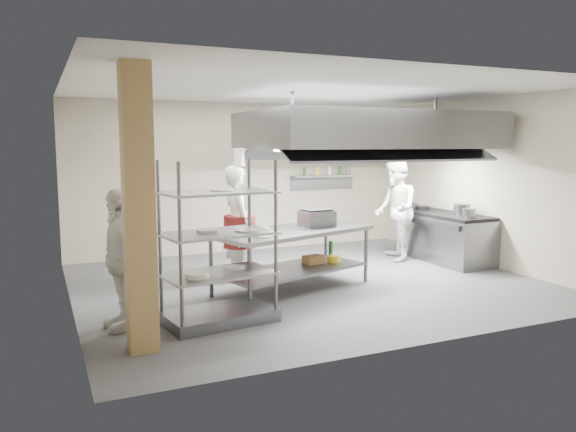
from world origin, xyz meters
name	(u,v)px	position (x,y,z in m)	size (l,w,h in m)	color
floor	(308,283)	(0.00, 0.00, 0.00)	(7.00, 7.00, 0.00)	#3B3B3E
ceiling	(309,89)	(0.00, 0.00, 3.00)	(7.00, 7.00, 0.00)	silver
wall_back	(243,178)	(0.00, 3.00, 1.50)	(7.00, 7.00, 0.00)	#A29781
wall_left	(67,197)	(-3.50, 0.00, 1.50)	(6.00, 6.00, 0.00)	#A29781
wall_right	(483,182)	(3.50, 0.00, 1.50)	(6.00, 6.00, 0.00)	#A29781
column	(139,210)	(-2.90, -1.90, 1.50)	(0.30, 0.30, 3.00)	tan
exhaust_hood	(368,131)	(1.30, 0.40, 2.40)	(4.00, 2.50, 0.60)	slate
hood_strip_a	(320,150)	(0.40, 0.40, 2.08)	(1.60, 0.12, 0.04)	white
hood_strip_b	(411,150)	(2.20, 0.40, 2.08)	(1.60, 0.12, 0.04)	white
wall_shelf	(325,176)	(1.80, 2.84, 1.50)	(1.50, 0.28, 0.04)	slate
island	(293,259)	(-0.39, -0.25, 0.46)	(2.50, 1.04, 0.91)	gray
island_worktop	(293,231)	(-0.39, -0.25, 0.88)	(2.50, 1.04, 0.06)	slate
island_undershelf	(293,270)	(-0.39, -0.25, 0.30)	(2.30, 0.94, 0.04)	slate
pass_rack	(218,242)	(-1.88, -1.32, 0.99)	(1.33, 0.77, 1.99)	slate
cooking_range	(444,238)	(3.08, 0.50, 0.42)	(0.80, 2.00, 0.84)	slate
range_top	(445,215)	(3.08, 0.50, 0.87)	(0.78, 1.96, 0.06)	black
chef_head	(237,223)	(-0.93, 0.71, 0.92)	(0.67, 0.44, 1.84)	white
chef_line	(395,210)	(2.26, 0.91, 0.95)	(0.92, 0.72, 1.90)	silver
chef_plating	(120,259)	(-3.00, -1.07, 0.84)	(0.98, 0.41, 1.67)	white
griddle	(317,218)	(0.10, -0.08, 1.03)	(0.49, 0.38, 0.24)	slate
wicker_basket	(313,259)	(0.04, -0.08, 0.39)	(0.30, 0.21, 0.13)	olive
stockpot	(462,209)	(3.14, 0.11, 1.00)	(0.30, 0.30, 0.21)	gray
plate_stack	(219,271)	(-1.88, -1.32, 0.63)	(0.28, 0.28, 0.05)	white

